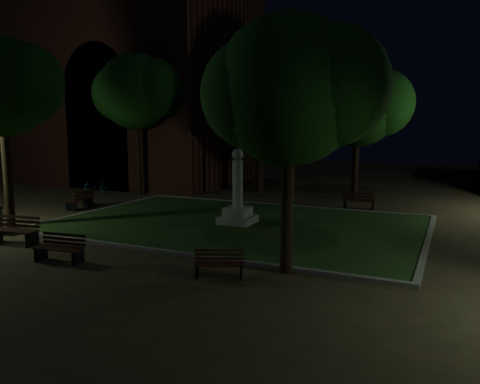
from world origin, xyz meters
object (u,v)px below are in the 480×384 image
object	(u,v)px
bench_near_left	(60,249)
bench_left_side	(81,200)
monument	(238,203)
bench_west_near	(15,231)
bicycle	(96,186)
bench_near_right	(219,265)
bench_far_side	(359,202)

from	to	relation	value
bench_near_left	bench_left_side	size ratio (longest dim) A/B	0.92
monument	bench_west_near	xyz separation A→B (m)	(-5.93, -6.29, -0.49)
bench_left_side	bench_near_left	bearing A→B (deg)	29.44
bicycle	bench_west_near	bearing A→B (deg)	-154.83
bench_near_right	bench_left_side	distance (m)	13.27
bench_near_left	bicycle	bearing A→B (deg)	120.70
monument	bench_near_left	xyz separation A→B (m)	(-2.72, -7.28, -0.55)
bench_left_side	monument	bearing A→B (deg)	78.33
bench_near_left	bench_near_right	xyz separation A→B (m)	(5.21, 0.77, -0.05)
bench_west_near	bench_left_side	bearing A→B (deg)	106.50
bench_near_right	bench_west_near	world-z (taller)	bench_west_near
bench_near_left	bench_near_right	distance (m)	5.27
bench_near_left	bench_far_side	bearing A→B (deg)	55.88
bench_near_right	bench_west_near	size ratio (longest dim) A/B	0.79
monument	bench_far_side	size ratio (longest dim) A/B	2.00
monument	bicycle	bearing A→B (deg)	158.52
bench_near_right	bench_far_side	size ratio (longest dim) A/B	0.93
bench_near_left	bench_near_right	bearing A→B (deg)	1.34
bench_far_side	bicycle	size ratio (longest dim) A/B	0.87
bench_near_right	bench_far_side	xyz separation A→B (m)	(1.52, 12.41, 0.04)
bench_near_right	monument	bearing A→B (deg)	87.52
monument	bicycle	size ratio (longest dim) A/B	1.74
bench_left_side	bench_far_side	world-z (taller)	bench_left_side
bench_near_right	bench_far_side	distance (m)	12.50
bench_near_left	bench_left_side	distance (m)	9.73
bench_far_side	bench_west_near	bearing A→B (deg)	49.01
bench_west_near	bench_left_side	world-z (taller)	bench_west_near
bench_west_near	bicycle	world-z (taller)	bench_west_near
bench_left_side	bicycle	distance (m)	5.48
monument	bicycle	xyz separation A→B (m)	(-12.02, 4.73, -0.47)
monument	bench_left_side	size ratio (longest dim) A/B	1.80
monument	bench_near_right	world-z (taller)	monument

